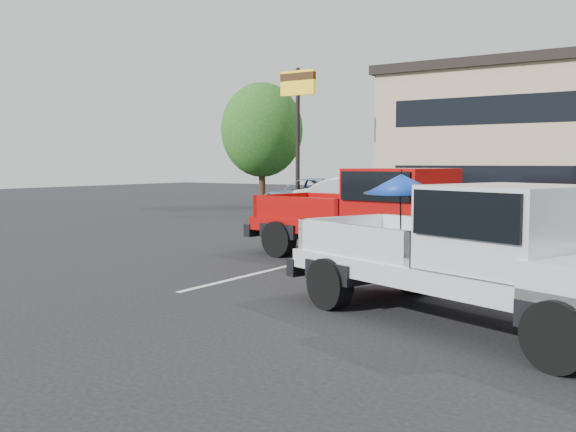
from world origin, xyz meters
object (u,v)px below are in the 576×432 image
Objects in this scene: silver_pickup at (495,249)px; red_pickup at (394,211)px; blue_suv at (313,197)px; silver_sedan at (374,202)px; tree_left at (262,130)px; motel_sign at (298,102)px.

silver_pickup is 0.94× the size of red_pickup.
blue_suv is at bearing 148.49° from silver_pickup.
tree_left is at bearing 46.89° from silver_sedan.
silver_pickup is (12.05, -13.99, -3.60)m from motel_sign.
silver_sedan is at bearing -33.30° from tree_left.
tree_left is at bearing 143.13° from motel_sign.
silver_pickup is 5.61m from red_pickup.
motel_sign is 1.00× the size of tree_left.
silver_sedan is (-3.74, 6.71, -0.25)m from red_pickup.
tree_left is 1.09× the size of blue_suv.
blue_suv is at bearing 47.52° from silver_sedan.
motel_sign is at bearing -36.87° from tree_left.
silver_pickup is (16.05, -16.99, -2.68)m from tree_left.
silver_sedan is at bearing -30.14° from motel_sign.
silver_pickup is 13.26m from silver_sedan.
red_pickup is (12.62, -12.54, -2.62)m from tree_left.
silver_pickup reaches higher than blue_suv.
motel_sign reaches higher than blue_suv.
tree_left is at bearing 141.74° from blue_suv.
silver_sedan is 0.95× the size of blue_suv.
red_pickup is 7.69m from silver_sedan.
red_pickup is (8.62, -9.54, -3.54)m from motel_sign.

